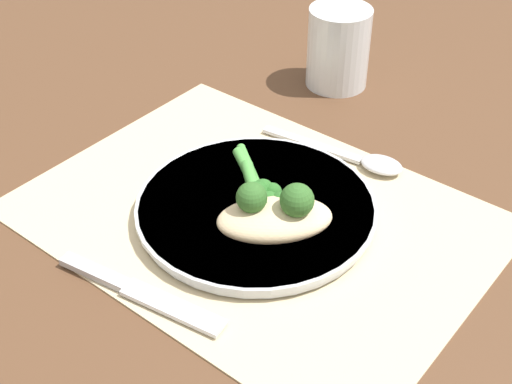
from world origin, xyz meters
name	(u,v)px	position (x,y,z in m)	size (l,w,h in m)	color
ground_plane	(256,217)	(0.00, 0.00, 0.00)	(3.00, 3.00, 0.00)	brown
placemat	(256,216)	(0.00, 0.00, 0.00)	(0.46, 0.34, 0.00)	beige
plate	(256,208)	(0.00, 0.00, 0.01)	(0.25, 0.25, 0.01)	silver
chicken_fillet	(275,219)	(-0.04, 0.02, 0.03)	(0.12, 0.12, 0.03)	beige
pesto_dollop_primary	(252,197)	(-0.02, 0.03, 0.06)	(0.03, 0.03, 0.03)	#336628
pesto_dollop_secondary	(297,200)	(-0.06, 0.01, 0.06)	(0.03, 0.03, 0.03)	#336628
broccoli_stalk_left	(260,212)	(-0.02, 0.02, 0.03)	(0.10, 0.09, 0.03)	#51A847
broccoli_stalk_right	(267,200)	(-0.01, 0.00, 0.03)	(0.12, 0.09, 0.03)	#51A847
broccoli_stalk_rear	(258,187)	(0.01, -0.01, 0.03)	(0.09, 0.08, 0.03)	#51A847
knife	(137,291)	(0.01, 0.15, 0.01)	(0.18, 0.04, 0.01)	silver
spoon	(364,160)	(-0.04, -0.15, 0.01)	(0.18, 0.04, 0.01)	silver
water_glass	(338,47)	(0.09, -0.29, 0.05)	(0.08, 0.08, 0.10)	silver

